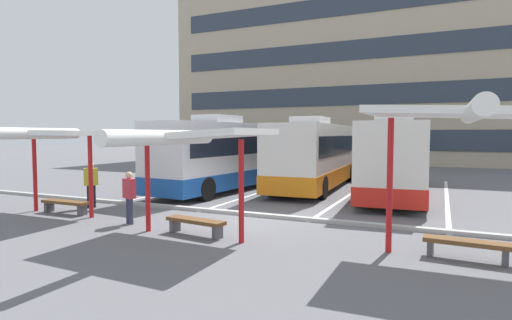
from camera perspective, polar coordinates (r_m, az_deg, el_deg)
name	(u,v)px	position (r m, az deg, el deg)	size (l,w,h in m)	color
ground_plane	(241,221)	(13.22, -2.10, -8.43)	(160.00, 160.00, 0.00)	slate
terminal_building	(384,63)	(45.62, 17.37, 12.78)	(41.23, 14.22, 23.01)	tan
coach_bus_0	(233,155)	(20.67, -3.18, 0.67)	(3.38, 11.10, 3.65)	silver
coach_bus_1	(317,156)	(21.17, 8.44, 0.59)	(2.94, 10.44, 3.58)	silver
coach_bus_2	(395,159)	(19.28, 18.78, 0.20)	(3.14, 10.28, 3.58)	silver
lane_stripe_0	(205,184)	(22.70, -7.12, -3.37)	(0.16, 14.00, 0.01)	white
lane_stripe_1	(273,188)	(20.88, 2.34, -3.96)	(0.16, 14.00, 0.01)	white
lane_stripe_2	(352,193)	(19.73, 13.26, -4.50)	(0.16, 14.00, 0.01)	white
lane_stripe_3	(447,199)	(19.37, 25.06, -4.90)	(0.16, 14.00, 0.01)	white
waiting_shelter_0	(54,135)	(15.33, -26.34, 3.15)	(3.69, 4.32, 2.96)	red
bench_0	(65,204)	(15.75, -25.05, -5.55)	(1.89, 0.44, 0.45)	brown
waiting_shelter_1	(186,139)	(10.80, -9.77, 2.94)	(3.97, 4.51, 2.91)	red
bench_1	(196,223)	(11.41, -8.43, -8.67)	(1.85, 0.65, 0.45)	brown
waiting_shelter_2	(472,117)	(9.64, 27.86, 5.37)	(4.26, 4.43, 3.37)	red
bench_2	(467,245)	(10.22, 27.29, -10.51)	(1.78, 0.55, 0.45)	brown
platform_kerb	(252,214)	(13.92, -0.58, -7.56)	(44.00, 0.24, 0.12)	#ADADA8
waiting_passenger_0	(91,181)	(16.52, -22.01, -2.76)	(0.49, 0.52, 1.72)	black
waiting_passenger_1	(129,194)	(13.15, -17.24, -4.55)	(0.51, 0.37, 1.62)	#33384C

